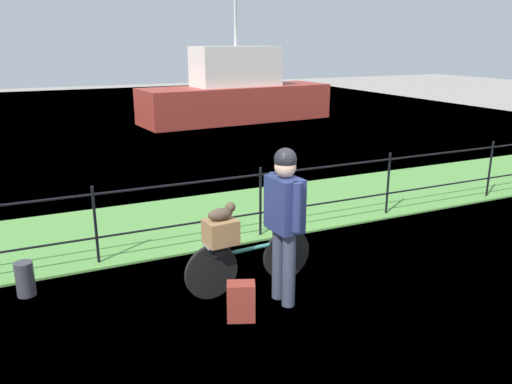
{
  "coord_description": "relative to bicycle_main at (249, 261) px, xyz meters",
  "views": [
    {
      "loc": [
        -2.97,
        -3.84,
        2.7
      ],
      "look_at": [
        -0.39,
        1.66,
        0.9
      ],
      "focal_mm": 35.91,
      "sensor_mm": 36.0,
      "label": 1
    }
  ],
  "objects": [
    {
      "name": "cyclist_person",
      "position": [
        0.21,
        -0.43,
        0.68
      ],
      "size": [
        0.29,
        0.54,
        1.68
      ],
      "color": "#383D51",
      "rests_on": "ground"
    },
    {
      "name": "backpack_on_paving",
      "position": [
        -0.36,
        -0.59,
        -0.13
      ],
      "size": [
        0.33,
        0.27,
        0.4
      ],
      "primitive_type": "cube",
      "rotation": [
        0.0,
        0.0,
        5.88
      ],
      "color": "maroon",
      "rests_on": "ground"
    },
    {
      "name": "moored_boat_near",
      "position": [
        4.85,
        11.77,
        0.6
      ],
      "size": [
        6.83,
        2.57,
        4.13
      ],
      "color": "#9E3328",
      "rests_on": "ground"
    },
    {
      "name": "terrier_dog",
      "position": [
        -0.32,
        -0.03,
        0.63
      ],
      "size": [
        0.32,
        0.16,
        0.18
      ],
      "color": "#4C3D2D",
      "rests_on": "wooden_crate"
    },
    {
      "name": "grass_strip",
      "position": [
        0.81,
        2.41,
        -0.31
      ],
      "size": [
        27.0,
        2.4,
        0.03
      ],
      "primitive_type": "cube",
      "color": "#569342",
      "rests_on": "ground"
    },
    {
      "name": "iron_fence",
      "position": [
        0.81,
        1.39,
        0.27
      ],
      "size": [
        18.04,
        0.04,
        1.02
      ],
      "color": "black",
      "rests_on": "ground"
    },
    {
      "name": "bicycle_main",
      "position": [
        0.0,
        0.0,
        0.0
      ],
      "size": [
        1.57,
        0.21,
        0.61
      ],
      "color": "black",
      "rests_on": "ground"
    },
    {
      "name": "mooring_bollard",
      "position": [
        -2.29,
        0.89,
        -0.13
      ],
      "size": [
        0.2,
        0.2,
        0.39
      ],
      "primitive_type": "cylinder",
      "color": "#38383D",
      "rests_on": "ground"
    },
    {
      "name": "harbor_water",
      "position": [
        0.81,
        11.97,
        -0.32
      ],
      "size": [
        30.0,
        30.0,
        0.0
      ],
      "primitive_type": "plane",
      "color": "slate",
      "rests_on": "ground"
    },
    {
      "name": "ground_plane",
      "position": [
        0.81,
        -0.97,
        -0.33
      ],
      "size": [
        60.0,
        60.0,
        0.0
      ],
      "primitive_type": "plane",
      "color": "gray"
    },
    {
      "name": "wooden_crate",
      "position": [
        -0.34,
        -0.03,
        0.42
      ],
      "size": [
        0.35,
        0.3,
        0.27
      ],
      "primitive_type": "cube",
      "rotation": [
        0.0,
        0.0,
        0.08
      ],
      "color": "olive",
      "rests_on": "bicycle_main"
    }
  ]
}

